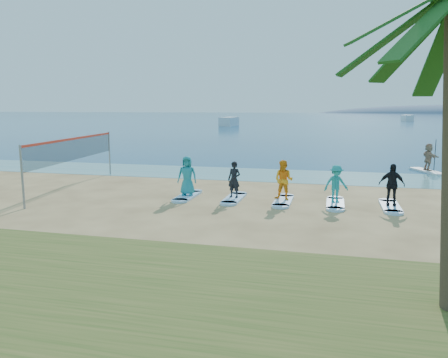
% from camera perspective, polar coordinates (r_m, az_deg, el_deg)
% --- Properties ---
extents(ground, '(600.00, 600.00, 0.00)m').
position_cam_1_polar(ground, '(15.39, 3.03, -5.42)').
color(ground, tan).
rests_on(ground, ground).
extents(shallow_water, '(600.00, 600.00, 0.00)m').
position_cam_1_polar(shallow_water, '(25.57, 7.55, 0.47)').
color(shallow_water, teal).
rests_on(shallow_water, ground).
extents(ocean, '(600.00, 600.00, 0.00)m').
position_cam_1_polar(ocean, '(174.68, 13.26, 7.82)').
color(ocean, navy).
rests_on(ocean, ground).
extents(volleyball_net, '(1.23, 9.02, 2.50)m').
position_cam_1_polar(volleyball_net, '(22.43, -18.98, 3.69)').
color(volleyball_net, gray).
rests_on(volleyball_net, ground).
extents(paddleboard, '(1.72, 3.05, 0.12)m').
position_cam_1_polar(paddleboard, '(29.38, 25.03, 0.92)').
color(paddleboard, silver).
rests_on(paddleboard, ground).
extents(paddleboarder, '(0.95, 1.60, 1.65)m').
position_cam_1_polar(paddleboarder, '(29.28, 25.15, 2.63)').
color(paddleboarder, tan).
rests_on(paddleboarder, paddleboard).
extents(boat_offshore_a, '(2.88, 7.30, 1.85)m').
position_cam_1_polar(boat_offshore_a, '(93.70, 0.68, 6.95)').
color(boat_offshore_a, silver).
rests_on(boat_offshore_a, ground).
extents(boat_offshore_b, '(2.80, 5.57, 1.79)m').
position_cam_1_polar(boat_offshore_b, '(134.39, 22.80, 6.96)').
color(boat_offshore_b, silver).
rests_on(boat_offshore_b, ground).
extents(surfboard_0, '(0.70, 2.20, 0.09)m').
position_cam_1_polar(surfboard_0, '(19.38, -4.79, -2.22)').
color(surfboard_0, '#A1D1F9').
rests_on(surfboard_0, ground).
extents(student_0, '(0.90, 0.64, 1.73)m').
position_cam_1_polar(student_0, '(19.22, -4.83, 0.44)').
color(student_0, teal).
rests_on(student_0, surfboard_0).
extents(surfboard_1, '(0.70, 2.20, 0.09)m').
position_cam_1_polar(surfboard_1, '(18.81, 1.32, -2.54)').
color(surfboard_1, '#A1D1F9').
rests_on(surfboard_1, ground).
extents(student_1, '(0.64, 0.50, 1.56)m').
position_cam_1_polar(student_1, '(18.66, 1.33, -0.07)').
color(student_1, black).
rests_on(student_1, surfboard_1).
extents(surfboard_2, '(0.70, 2.20, 0.09)m').
position_cam_1_polar(surfboard_2, '(18.47, 7.75, -2.84)').
color(surfboard_2, '#A1D1F9').
rests_on(surfboard_2, ground).
extents(student_2, '(0.94, 0.81, 1.67)m').
position_cam_1_polar(student_2, '(18.31, 7.81, -0.15)').
color(student_2, '#FF9D1A').
rests_on(student_2, surfboard_2).
extents(surfboard_3, '(0.70, 2.20, 0.09)m').
position_cam_1_polar(surfboard_3, '(18.37, 14.33, -3.12)').
color(surfboard_3, '#A1D1F9').
rests_on(surfboard_3, ground).
extents(student_3, '(1.14, 0.90, 1.54)m').
position_cam_1_polar(student_3, '(18.22, 14.43, -0.62)').
color(student_3, teal).
rests_on(student_3, surfboard_3).
extents(surfboard_4, '(0.70, 2.20, 0.09)m').
position_cam_1_polar(surfboard_4, '(18.51, 20.90, -3.36)').
color(surfboard_4, '#A1D1F9').
rests_on(surfboard_4, ground).
extents(student_4, '(0.99, 0.44, 1.66)m').
position_cam_1_polar(student_4, '(18.35, 21.05, -0.69)').
color(student_4, black).
rests_on(student_4, surfboard_4).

